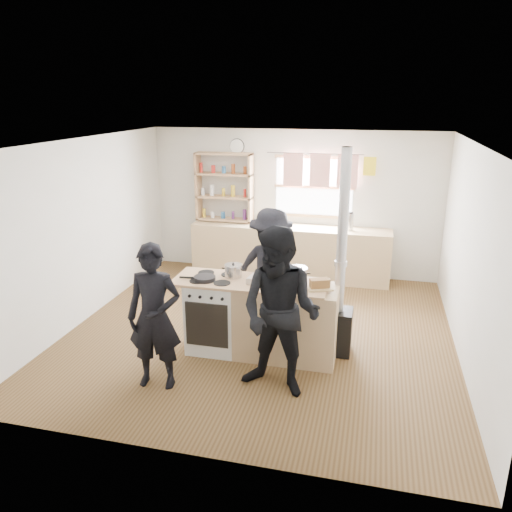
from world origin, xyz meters
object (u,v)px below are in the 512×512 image
Objects in this scene: skillet_greens at (205,278)px; stockpot_counter at (296,275)px; cooking_island at (262,318)px; bread_board at (320,285)px; stockpot_stove at (233,271)px; person_near_right at (280,313)px; person_near_left at (155,317)px; roast_tray at (262,279)px; person_far at (271,268)px; flue_heater at (339,304)px; thermos at (350,222)px.

stockpot_counter is at bearing 11.57° from skillet_greens.
cooking_island is 0.86m from bread_board.
stockpot_stove reaches higher than bread_board.
person_near_right is at bearing -91.52° from stockpot_counter.
skillet_greens is 1.24m from person_near_right.
cooking_island is at bearing 38.50° from person_near_left.
roast_tray is (0.68, 0.08, 0.01)m from skillet_greens.
person_far is (0.31, 0.75, -0.19)m from stockpot_stove.
skillet_greens is at bearing -173.46° from roast_tray.
cooking_island is 1.23× the size of person_near_left.
stockpot_counter is at bearing 1.62° from stockpot_stove.
person_near_right is at bearing 1.53° from person_near_left.
roast_tray is 0.98m from flue_heater.
stockpot_counter is at bearing -165.40° from flue_heater.
flue_heater is at bearing 12.54° from skillet_greens.
stockpot_counter is at bearing 31.94° from person_near_left.
skillet_greens is 0.69m from roast_tray.
thermos is at bearing 61.88° from skillet_greens.
thermos is at bearing 65.23° from stockpot_stove.
stockpot_stove reaches higher than roast_tray.
person_near_right is (0.75, -0.86, -0.10)m from stockpot_stove.
stockpot_stove is (-0.38, 0.10, 0.54)m from cooking_island.
thermos is 2.95m from stockpot_stove.
person_near_left reaches higher than cooking_island.
roast_tray is 0.41m from stockpot_counter.
cooking_island is 0.51m from roast_tray.
thermos is 0.86× the size of roast_tray.
person_near_right is (1.05, -0.66, -0.05)m from skillet_greens.
thermos is 3.57m from person_near_right.
stockpot_counter is 0.88m from person_near_right.
flue_heater reaches higher than person_far.
cooking_island is 5.86× the size of roast_tray.
stockpot_counter reaches higher than skillet_greens.
bread_board is at bearing -93.47° from thermos.
skillet_greens is 1.10× the size of stockpot_counter.
cooking_island is at bearing 8.50° from skillet_greens.
skillet_greens is at bearing -118.12° from thermos.
skillet_greens is 0.85× the size of bread_board.
person_far is at bearing 57.43° from person_near_left.
person_far reaches higher than bread_board.
bread_board reaches higher than roast_tray.
thermos is 0.16× the size of person_near_right.
roast_tray is at bearing 37.56° from person_near_left.
stockpot_stove is at bearing 33.30° from skillet_greens.
skillet_greens is 1.13m from person_far.
person_near_left is (-1.80, -3.72, -0.24)m from thermos.
person_near_left is (-0.57, -1.04, -0.21)m from stockpot_stove.
roast_tray is 0.89m from person_far.
flue_heater reaches higher than skillet_greens.
thermos reaches higher than stockpot_stove.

